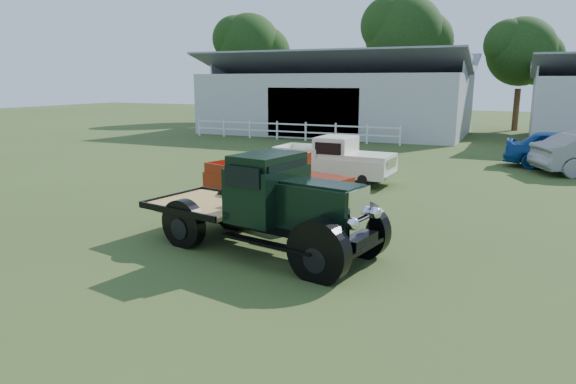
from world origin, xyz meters
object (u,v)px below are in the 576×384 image
at_px(white_pickup, 334,160).
at_px(misc_car_blue, 566,150).
at_px(vintage_flatbed, 264,202).
at_px(red_pickup, 275,181).

xyz_separation_m(white_pickup, misc_car_blue, (8.19, 6.89, -0.01)).
relative_size(vintage_flatbed, misc_car_blue, 1.14).
relative_size(red_pickup, white_pickup, 1.02).
relative_size(white_pickup, misc_car_blue, 0.94).
height_order(red_pickup, white_pickup, red_pickup).
relative_size(vintage_flatbed, red_pickup, 1.18).
distance_m(vintage_flatbed, red_pickup, 3.76).
bearing_deg(red_pickup, white_pickup, 104.52).
bearing_deg(vintage_flatbed, white_pickup, 109.15).
bearing_deg(white_pickup, red_pickup, -89.25).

